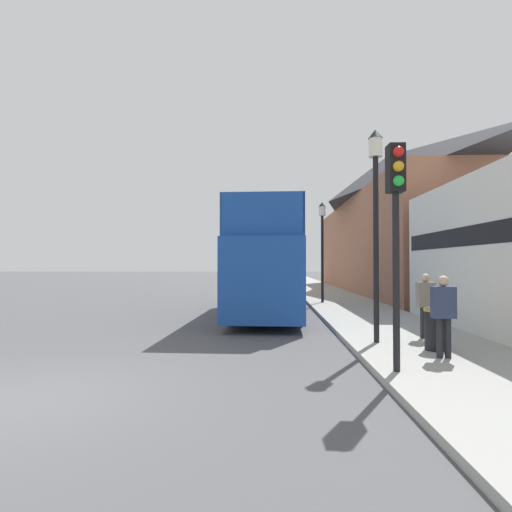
{
  "coord_description": "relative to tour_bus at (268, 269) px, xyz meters",
  "views": [
    {
      "loc": [
        3.67,
        -5.77,
        2.04
      ],
      "look_at": [
        3.15,
        9.71,
        2.33
      ],
      "focal_mm": 28.0,
      "sensor_mm": 36.0,
      "label": 1
    }
  ],
  "objects": [
    {
      "name": "lamp_post_nearest",
      "position": [
        2.63,
        -6.42,
        1.83
      ],
      "size": [
        0.35,
        0.35,
        5.17
      ],
      "color": "black",
      "rests_on": "sidewalk"
    },
    {
      "name": "parked_car_ahead_of_bus",
      "position": [
        0.87,
        6.96,
        -1.18
      ],
      "size": [
        1.91,
        4.47,
        1.38
      ],
      "rotation": [
        0.0,
        0.0,
        -0.06
      ],
      "color": "silver",
      "rests_on": "ground_plane"
    },
    {
      "name": "traffic_signal",
      "position": [
        2.29,
        -9.04,
        1.24
      ],
      "size": [
        0.28,
        0.42,
        4.02
      ],
      "color": "black",
      "rests_on": "sidewalk"
    },
    {
      "name": "lamp_post_second",
      "position": [
        2.65,
        3.46,
        1.68
      ],
      "size": [
        0.35,
        0.35,
        4.92
      ],
      "color": "black",
      "rests_on": "sidewalk"
    },
    {
      "name": "pedestrian_third",
      "position": [
        4.03,
        -5.85,
        -0.71
      ],
      "size": [
        0.43,
        0.24,
        1.64
      ],
      "color": "#232328",
      "rests_on": "sidewalk"
    },
    {
      "name": "brick_terrace_rear",
      "position": [
        8.51,
        12.38,
        3.03
      ],
      "size": [
        6.0,
        24.23,
        9.73
      ],
      "color": "#9E664C",
      "rests_on": "ground_plane"
    },
    {
      "name": "litter_bin",
      "position": [
        3.68,
        -7.27,
        -1.21
      ],
      "size": [
        0.48,
        0.48,
        0.92
      ],
      "color": "black",
      "rests_on": "sidewalk"
    },
    {
      "name": "tour_bus",
      "position": [
        0.0,
        0.0,
        0.0
      ],
      "size": [
        2.84,
        9.7,
        4.15
      ],
      "rotation": [
        0.0,
        0.0,
        -0.04
      ],
      "color": "#19479E",
      "rests_on": "ground_plane"
    },
    {
      "name": "ground_plane",
      "position": [
        -3.62,
        10.61,
        -1.84
      ],
      "size": [
        144.0,
        144.0,
        0.0
      ],
      "primitive_type": "plane",
      "color": "#4C4C4F"
    },
    {
      "name": "pedestrian_second",
      "position": [
        3.56,
        -7.99,
        -0.7
      ],
      "size": [
        0.43,
        0.24,
        1.66
      ],
      "color": "#232328",
      "rests_on": "sidewalk"
    },
    {
      "name": "sidewalk",
      "position": [
        3.73,
        7.61,
        -1.77
      ],
      "size": [
        3.56,
        108.0,
        0.14
      ],
      "color": "#999993",
      "rests_on": "ground_plane"
    }
  ]
}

